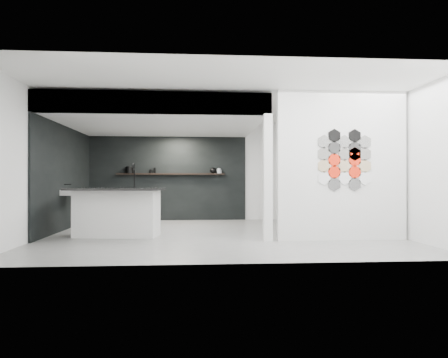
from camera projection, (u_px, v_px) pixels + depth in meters
The scene contains 17 objects.
floor at pixel (220, 234), 8.33m from camera, with size 7.00×6.00×0.01m, color slate.
partition_panel at pixel (342, 166), 7.50m from camera, with size 2.45×0.15×2.80m, color silver.
bay_clad_back at pixel (168, 178), 11.20m from camera, with size 4.40×0.04×2.35m, color black.
bay_clad_left at pixel (66, 178), 9.08m from camera, with size 0.04×4.00×2.35m, color black.
bulkhead at pixel (162, 119), 9.24m from camera, with size 4.40×4.00×0.40m, color silver.
corner_column at pixel (268, 177), 7.40m from camera, with size 0.16×0.16×2.35m, color silver.
fascia_beam at pixel (153, 103), 7.33m from camera, with size 4.40×0.16×0.40m, color silver.
wall_basin at pixel (73, 192), 8.90m from camera, with size 0.40×0.60×0.12m, color silver.
display_shelf at pixel (171, 174), 11.11m from camera, with size 3.00×0.15×0.04m, color black.
kitchen_island at pixel (117, 212), 7.93m from camera, with size 1.94×1.09×1.48m.
stockpot at pixel (129, 170), 11.03m from camera, with size 0.22×0.22×0.18m, color black.
kettle at pixel (213, 170), 11.19m from camera, with size 0.19×0.19×0.16m, color black.
glass_bowl at pixel (219, 171), 11.20m from camera, with size 0.14×0.14×0.10m, color gray.
glass_vase at pixel (219, 171), 11.20m from camera, with size 0.10×0.10×0.14m, color gray.
bottle_dark at pixel (155, 171), 11.08m from camera, with size 0.06×0.06×0.15m, color black.
utensil_cup at pixel (151, 171), 11.07m from camera, with size 0.08×0.08×0.10m, color black.
hex_tile_cluster at pixel (345, 160), 7.42m from camera, with size 1.04×0.02×1.16m.
Camera 1 is at (-0.52, -8.32, 1.12)m, focal length 32.00 mm.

